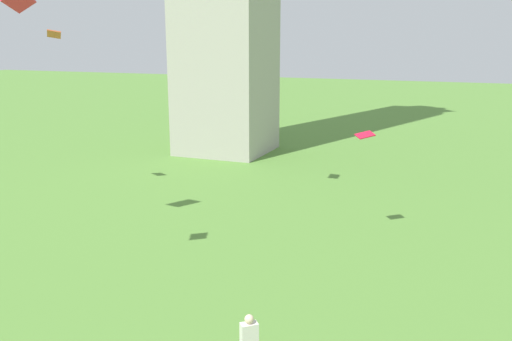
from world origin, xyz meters
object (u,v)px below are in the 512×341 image
at_px(kite_flying_3, 54,34).
at_px(kite_flying_2, 365,135).
at_px(person_0, 249,341).
at_px(kite_flying_0, 19,1).

bearing_deg(kite_flying_3, kite_flying_2, 45.83).
xyz_separation_m(person_0, kite_flying_3, (-16.39, 12.03, 8.10)).
distance_m(person_0, kite_flying_2, 12.42).
bearing_deg(person_0, kite_flying_3, 103.16).
distance_m(kite_flying_2, kite_flying_3, 17.65).
xyz_separation_m(kite_flying_2, kite_flying_3, (-17.09, 0.20, 4.39)).
bearing_deg(kite_flying_3, kite_flying_0, -6.26).
bearing_deg(person_0, kite_flying_2, 46.05).
bearing_deg(kite_flying_0, person_0, -114.44).
relative_size(person_0, kite_flying_2, 1.88).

